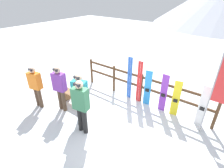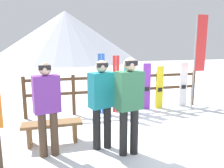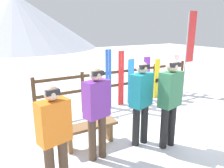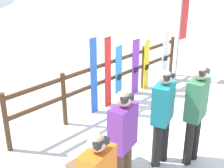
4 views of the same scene
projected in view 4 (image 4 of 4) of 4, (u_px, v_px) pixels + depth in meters
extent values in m
plane|color=white|center=(181.00, 136.00, 6.31)|extent=(40.00, 40.00, 0.00)
cylinder|color=#4C331E|center=(6.00, 123.00, 5.63)|extent=(0.10, 0.10, 1.18)
cylinder|color=#4C331E|center=(64.00, 100.00, 6.51)|extent=(0.10, 0.10, 1.18)
cylinder|color=#4C331E|center=(108.00, 82.00, 7.39)|extent=(0.10, 0.10, 1.18)
cylinder|color=#4C331E|center=(143.00, 68.00, 8.27)|extent=(0.10, 0.10, 1.18)
cylinder|color=#4C331E|center=(171.00, 56.00, 9.15)|extent=(0.10, 0.10, 1.18)
cube|color=#4C331E|center=(108.00, 79.00, 7.37)|extent=(5.30, 0.05, 0.08)
cube|color=#4C331E|center=(108.00, 63.00, 7.20)|extent=(5.30, 0.05, 0.08)
cube|color=brown|center=(101.00, 154.00, 5.06)|extent=(1.21, 0.36, 0.06)
cube|color=brown|center=(120.00, 153.00, 5.45)|extent=(0.08, 0.29, 0.39)
cylinder|color=#4C3828|center=(127.00, 167.00, 4.75)|extent=(0.15, 0.15, 0.84)
cube|color=#723399|center=(123.00, 127.00, 4.39)|extent=(0.50, 0.34, 0.66)
sphere|color=#D8B293|center=(123.00, 99.00, 4.21)|extent=(0.23, 0.23, 0.23)
cube|color=black|center=(127.00, 98.00, 4.16)|extent=(0.20, 0.08, 0.08)
cylinder|color=black|center=(189.00, 142.00, 5.34)|extent=(0.15, 0.15, 0.87)
cylinder|color=black|center=(195.00, 137.00, 5.48)|extent=(0.15, 0.15, 0.87)
cube|color=#33724C|center=(197.00, 99.00, 5.10)|extent=(0.51, 0.35, 0.69)
sphere|color=#D8B293|center=(200.00, 73.00, 4.92)|extent=(0.24, 0.24, 0.24)
cube|color=black|center=(204.00, 72.00, 4.86)|extent=(0.21, 0.08, 0.08)
sphere|color=#D8B293|center=(97.00, 143.00, 3.41)|extent=(0.21, 0.21, 0.21)
cube|color=black|center=(101.00, 143.00, 3.36)|extent=(0.19, 0.07, 0.07)
cylinder|color=black|center=(157.00, 145.00, 5.29)|extent=(0.15, 0.15, 0.84)
cylinder|color=black|center=(164.00, 140.00, 5.44)|extent=(0.15, 0.15, 0.84)
cube|color=teal|center=(163.00, 103.00, 5.07)|extent=(0.53, 0.40, 0.67)
sphere|color=#D8B293|center=(165.00, 77.00, 4.89)|extent=(0.23, 0.23, 0.23)
cube|color=black|center=(169.00, 77.00, 4.83)|extent=(0.21, 0.08, 0.08)
cube|color=blue|center=(92.00, 77.00, 6.86)|extent=(0.09, 0.02, 1.77)
cube|color=blue|center=(96.00, 76.00, 6.93)|extent=(0.09, 0.02, 1.77)
cube|color=red|center=(106.00, 73.00, 7.17)|extent=(0.09, 0.02, 1.70)
cube|color=red|center=(109.00, 72.00, 7.24)|extent=(0.09, 0.02, 1.70)
cube|color=#288CE0|center=(119.00, 74.00, 7.50)|extent=(0.26, 0.07, 1.42)
cube|color=black|center=(119.00, 77.00, 7.51)|extent=(0.14, 0.05, 0.12)
cube|color=purple|center=(135.00, 67.00, 7.91)|extent=(0.25, 0.03, 1.45)
cube|color=black|center=(136.00, 70.00, 7.93)|extent=(0.14, 0.03, 0.12)
cube|color=yellow|center=(146.00, 65.00, 8.24)|extent=(0.26, 0.07, 1.35)
cube|color=black|center=(147.00, 67.00, 8.25)|extent=(0.14, 0.05, 0.12)
cube|color=white|center=(165.00, 56.00, 8.78)|extent=(0.26, 0.04, 1.45)
cube|color=black|center=(166.00, 58.00, 8.79)|extent=(0.14, 0.04, 0.12)
cylinder|color=#99999E|center=(179.00, 31.00, 8.39)|extent=(0.04, 0.04, 2.90)
cube|color=red|center=(185.00, 8.00, 8.28)|extent=(0.36, 0.01, 1.70)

